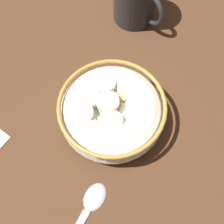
% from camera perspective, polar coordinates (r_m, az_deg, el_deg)
% --- Properties ---
extents(ground_plane, '(1.24, 1.24, 0.02)m').
position_cam_1_polar(ground_plane, '(0.46, 0.00, -2.07)').
color(ground_plane, '#472B19').
extents(cereal_bowl, '(0.16, 0.16, 0.06)m').
position_cam_1_polar(cereal_bowl, '(0.42, -0.04, -0.00)').
color(cereal_bowl, silver).
rests_on(cereal_bowl, ground_plane).
extents(spoon, '(0.07, 0.13, 0.01)m').
position_cam_1_polar(spoon, '(0.42, -4.70, -18.44)').
color(spoon, '#A5A5AD').
rests_on(spoon, ground_plane).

